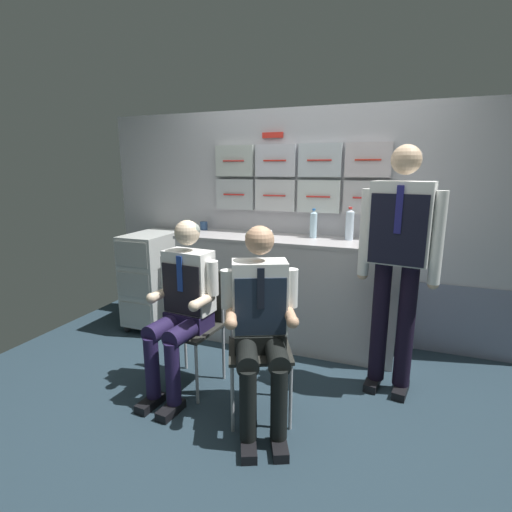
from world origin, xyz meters
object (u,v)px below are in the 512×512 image
Objects in this scene: service_trolley at (154,277)px; crew_member_left at (182,301)px; folding_chair_right at (259,332)px; water_bottle_tall at (313,224)px; folding_chair_left at (196,313)px; crew_member_right at (260,318)px; crew_member_standing at (399,249)px; coffee_cup_spare at (268,234)px.

service_trolley is 1.35m from crew_member_left.
service_trolley is at bearing 147.87° from folding_chair_right.
crew_member_left is at bearing -45.79° from service_trolley.
crew_member_left is at bearing -178.64° from folding_chair_right.
water_bottle_tall is at bearing 84.79° from folding_chair_right.
folding_chair_left is at bearing -123.72° from water_bottle_tall.
crew_member_standing reaches higher than crew_member_right.
folding_chair_left and folding_chair_right have the same top height.
crew_member_standing is (1.39, 0.38, 0.53)m from folding_chair_left.
crew_member_standing reaches higher than service_trolley.
service_trolley is at bearing 140.00° from folding_chair_left.
crew_member_right is at bearing -34.84° from service_trolley.
crew_member_right is at bearing -91.65° from water_bottle_tall.
service_trolley is at bearing 169.92° from crew_member_standing.
crew_member_standing is at bearing 15.21° from folding_chair_left.
coffee_cup_spare is at bearing 158.34° from crew_member_standing.
service_trolley is 1.34m from coffee_cup_spare.
crew_member_left reaches higher than folding_chair_right.
water_bottle_tall is at bearing 88.35° from crew_member_right.
folding_chair_left is 0.49× the size of crew_member_standing.
folding_chair_left is at bearing 154.42° from crew_member_right.
crew_member_right is 0.72× the size of crew_member_standing.
water_bottle_tall is at bearing 25.40° from coffee_cup_spare.
crew_member_right is 4.83× the size of water_bottle_tall.
crew_member_left is 0.65m from crew_member_right.
coffee_cup_spare is (-0.26, 0.96, 0.49)m from folding_chair_right.
folding_chair_left is 1.53m from crew_member_standing.
service_trolley reaches higher than folding_chair_left.
folding_chair_right is 0.68× the size of crew_member_right.
water_bottle_tall is 0.42m from coffee_cup_spare.
crew_member_left is at bearing -107.49° from coffee_cup_spare.
folding_chair_left is 3.31× the size of water_bottle_tall.
coffee_cup_spare is (1.24, 0.02, 0.52)m from service_trolley.
water_bottle_tall reaches higher than folding_chair_right.
crew_member_left reaches higher than folding_chair_left.
coffee_cup_spare is (-0.37, -0.17, -0.09)m from water_bottle_tall.
folding_chair_right is at bearing -95.21° from water_bottle_tall.
service_trolley is at bearing -173.08° from water_bottle_tall.
coffee_cup_spare is (0.29, 0.81, 0.49)m from folding_chair_left.
crew_member_right is (1.57, -1.09, 0.18)m from service_trolley.
folding_chair_left is at bearing -164.79° from crew_member_standing.
service_trolley is 1.12× the size of folding_chair_left.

